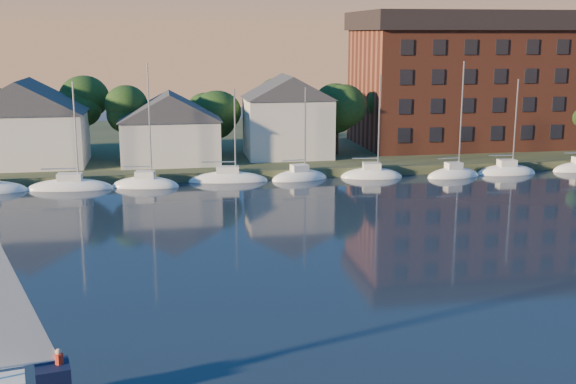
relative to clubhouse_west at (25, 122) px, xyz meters
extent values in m
cube|color=#343E24|center=(22.00, 17.00, -5.93)|extent=(160.00, 50.00, 2.00)
cube|color=brown|center=(22.00, -6.00, -5.93)|extent=(120.00, 3.00, 1.00)
cube|color=beige|center=(0.00, 0.00, -1.93)|extent=(13.00, 9.00, 6.00)
cube|color=beige|center=(16.00, -1.00, -2.43)|extent=(11.00, 8.00, 5.00)
cube|color=beige|center=(30.00, 1.00, -1.43)|extent=(10.00, 8.00, 7.00)
cube|color=brown|center=(56.00, 7.00, 2.57)|extent=(30.00, 16.00, 15.00)
cube|color=black|center=(56.00, 7.00, 11.27)|extent=(31.00, 17.00, 2.40)
cylinder|color=#382619|center=(-4.00, 5.00, -3.18)|extent=(0.50, 0.50, 3.50)
cylinder|color=#382619|center=(4.00, 5.00, -3.18)|extent=(0.50, 0.50, 3.50)
sphere|color=#183312|center=(4.00, 5.00, 1.27)|extent=(5.40, 5.40, 5.40)
cylinder|color=#382619|center=(12.00, 5.00, -3.18)|extent=(0.50, 0.50, 3.50)
sphere|color=#183312|center=(12.00, 5.00, 1.27)|extent=(5.40, 5.40, 5.40)
cylinder|color=#382619|center=(20.00, 5.00, -3.18)|extent=(0.50, 0.50, 3.50)
sphere|color=#183312|center=(20.00, 5.00, 1.27)|extent=(5.40, 5.40, 5.40)
cylinder|color=#382619|center=(28.00, 5.00, -3.18)|extent=(0.50, 0.50, 3.50)
sphere|color=#183312|center=(28.00, 5.00, 1.27)|extent=(5.40, 5.40, 5.40)
cylinder|color=#382619|center=(36.00, 5.00, -3.18)|extent=(0.50, 0.50, 3.50)
sphere|color=#183312|center=(36.00, 5.00, 1.27)|extent=(5.40, 5.40, 5.40)
cylinder|color=#382619|center=(44.00, 5.00, -3.18)|extent=(0.50, 0.50, 3.50)
sphere|color=#183312|center=(44.00, 5.00, 1.27)|extent=(5.40, 5.40, 5.40)
cylinder|color=#382619|center=(52.00, 5.00, -3.18)|extent=(0.50, 0.50, 3.50)
sphere|color=#183312|center=(52.00, 5.00, 1.27)|extent=(5.40, 5.40, 5.40)
cylinder|color=#382619|center=(60.00, 5.00, -3.18)|extent=(0.50, 0.50, 3.50)
sphere|color=#183312|center=(60.00, 5.00, 1.27)|extent=(5.40, 5.40, 5.40)
cylinder|color=#382619|center=(68.00, 5.00, -3.18)|extent=(0.50, 0.50, 3.50)
sphere|color=#183312|center=(68.00, 5.00, 1.27)|extent=(5.40, 5.40, 5.40)
ellipsoid|color=white|center=(6.00, -9.00, -5.93)|extent=(7.50, 2.40, 2.20)
cube|color=white|center=(6.00, -9.00, -4.63)|extent=(2.10, 1.32, 0.70)
cylinder|color=#A5A8AD|center=(6.75, -9.00, 0.02)|extent=(0.16, 0.16, 10.00)
cylinder|color=#A5A8AD|center=(5.17, -9.00, -3.78)|extent=(3.15, 0.12, 0.12)
ellipsoid|color=white|center=(14.00, -9.00, -5.93)|extent=(7.50, 2.40, 2.20)
cube|color=white|center=(14.00, -9.00, -4.63)|extent=(2.10, 1.32, 0.70)
cylinder|color=#A5A8AD|center=(14.75, -9.00, 0.02)|extent=(0.16, 0.16, 10.00)
cylinder|color=#A5A8AD|center=(13.17, -9.00, -3.78)|extent=(3.15, 0.12, 0.12)
ellipsoid|color=white|center=(22.00, -9.00, -5.93)|extent=(7.50, 2.40, 2.20)
cube|color=white|center=(22.00, -9.00, -4.63)|extent=(2.10, 1.32, 0.70)
cylinder|color=#A5A8AD|center=(22.75, -9.00, 0.02)|extent=(0.16, 0.16, 10.00)
cylinder|color=#A5A8AD|center=(21.17, -9.00, -3.78)|extent=(3.15, 0.12, 0.12)
ellipsoid|color=white|center=(30.00, -9.00, -5.93)|extent=(7.50, 2.40, 2.20)
cube|color=white|center=(30.00, -9.00, -4.63)|extent=(2.10, 1.32, 0.70)
cylinder|color=#A5A8AD|center=(30.75, -9.00, 0.02)|extent=(0.16, 0.16, 10.00)
cylinder|color=#A5A8AD|center=(29.17, -9.00, -3.78)|extent=(3.15, 0.12, 0.12)
ellipsoid|color=white|center=(38.00, -9.00, -5.93)|extent=(7.50, 2.40, 2.20)
cube|color=white|center=(38.00, -9.00, -4.63)|extent=(2.10, 1.32, 0.70)
cylinder|color=#A5A8AD|center=(38.75, -9.00, 0.02)|extent=(0.16, 0.16, 10.00)
cylinder|color=#A5A8AD|center=(37.17, -9.00, -3.78)|extent=(3.15, 0.12, 0.12)
ellipsoid|color=white|center=(46.00, -9.00, -5.93)|extent=(7.50, 2.40, 2.20)
cube|color=white|center=(46.00, -9.00, -4.63)|extent=(2.10, 1.32, 0.70)
cylinder|color=#A5A8AD|center=(46.75, -9.00, 0.02)|extent=(0.16, 0.16, 10.00)
cylinder|color=#A5A8AD|center=(45.17, -9.00, -3.78)|extent=(3.15, 0.12, 0.12)
ellipsoid|color=white|center=(54.00, -9.00, -5.93)|extent=(7.50, 2.40, 2.20)
cube|color=white|center=(54.00, -9.00, -4.63)|extent=(2.10, 1.32, 0.70)
cylinder|color=#A5A8AD|center=(54.75, -9.00, 0.02)|extent=(0.16, 0.16, 10.00)
cylinder|color=#A5A8AD|center=(53.17, -9.00, -3.78)|extent=(3.15, 0.12, 0.12)
ellipsoid|color=white|center=(62.00, -9.00, -5.93)|extent=(7.50, 2.40, 2.20)
cube|color=white|center=(62.00, -9.00, -4.63)|extent=(2.10, 1.32, 0.70)
cylinder|color=#A5A8AD|center=(61.17, -9.00, -3.78)|extent=(3.15, 0.12, 0.12)
cylinder|color=#A5A8AD|center=(8.99, -55.21, -3.78)|extent=(3.26, 0.76, 0.12)
cube|color=black|center=(10.30, -54.95, -4.43)|extent=(1.67, 1.76, 0.90)
camera|label=1|loc=(15.32, -84.31, 9.67)|focal=45.00mm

